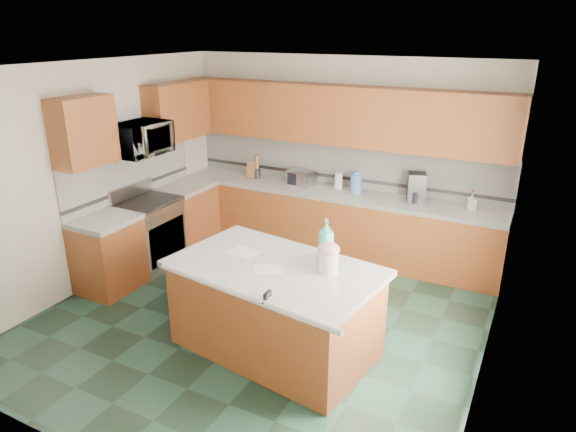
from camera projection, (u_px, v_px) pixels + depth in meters
The scene contains 52 objects.
floor at pixel (262, 317), 5.73m from camera, with size 4.60×4.60×0.00m, color black.
ceiling at pixel (257, 67), 4.79m from camera, with size 4.60×4.60×0.00m, color white.
wall_back at pixel (343, 155), 7.19m from camera, with size 4.60×0.04×2.70m, color silver.
wall_front at pixel (79, 307), 3.32m from camera, with size 4.60×0.04×2.70m, color silver.
wall_left at pixel (95, 175), 6.25m from camera, with size 0.04×4.60×2.70m, color silver.
wall_right at pixel (501, 245), 4.26m from camera, with size 0.04×4.60×2.70m, color silver.
back_base_cab at pixel (332, 224), 7.24m from camera, with size 4.60×0.60×0.86m, color #502612.
back_countertop at pixel (333, 193), 7.08m from camera, with size 4.60×0.64×0.06m, color white.
back_upper_cab at pixel (339, 115), 6.83m from camera, with size 4.60×0.33×0.78m, color #502612.
back_backsplash at pixel (341, 164), 7.20m from camera, with size 4.60×0.02×0.63m, color silver.
back_accent_band at pixel (341, 177), 7.27m from camera, with size 4.60×0.01×0.05m, color black.
left_base_cab_rear at pixel (187, 217), 7.51m from camera, with size 0.60×0.82×0.86m, color #502612.
left_counter_rear at pixel (185, 187), 7.35m from camera, with size 0.64×0.82×0.06m, color white.
left_base_cab_front at pixel (109, 256), 6.23m from camera, with size 0.60×0.72×0.86m, color #502612.
left_counter_front at pixel (104, 221), 6.07m from camera, with size 0.64×0.72×0.06m, color white.
left_backsplash at pixel (130, 174), 6.73m from camera, with size 0.02×2.30×0.63m, color silver.
left_accent_band at pixel (132, 188), 6.80m from camera, with size 0.01×2.30×0.05m, color black.
left_upper_cab_rear at pixel (178, 111), 7.15m from camera, with size 0.33×1.09×0.78m, color #502612.
left_upper_cab_front at pixel (84, 132), 5.76m from camera, with size 0.33×0.72×0.78m, color #502612.
range_body at pixel (150, 235), 6.85m from camera, with size 0.60×0.76×0.88m, color #B7B7BC.
range_oven_door at pixel (167, 241), 6.74m from camera, with size 0.02×0.68×0.55m, color black.
range_cooktop at pixel (147, 202), 6.69m from camera, with size 0.62×0.78×0.04m, color black.
range_handle at pixel (167, 215), 6.59m from camera, with size 0.02×0.02×0.66m, color #B7B7BC.
range_backguard at pixel (131, 191), 6.76m from camera, with size 0.06×0.76×0.18m, color #B7B7BC.
microwave at pixel (140, 139), 6.40m from camera, with size 0.73×0.50×0.41m, color #B7B7BC.
island_base at pixel (275, 311), 5.04m from camera, with size 1.88×1.07×0.86m, color #502612.
island_top at pixel (275, 268), 4.88m from camera, with size 1.98×1.17×0.06m, color white.
island_bullnose at pixel (242, 296), 4.39m from camera, with size 0.06×0.06×1.98m, color white.
treat_jar at pixel (328, 262), 4.71m from camera, with size 0.19×0.19×0.20m, color white.
treat_jar_lid at pixel (329, 249), 4.67m from camera, with size 0.21×0.21×0.13m, color pink.
treat_jar_knob at pixel (329, 245), 4.65m from camera, with size 0.02×0.02×0.07m, color tan.
treat_jar_knob_end_l at pixel (325, 244), 4.67m from camera, with size 0.04×0.04×0.04m, color tan.
treat_jar_knob_end_r at pixel (332, 246), 4.64m from camera, with size 0.04×0.04×0.04m, color tan.
soap_bottle_island at pixel (326, 241), 4.88m from camera, with size 0.16×0.17×0.43m, color #3AB8BA.
paper_sheet_a at pixel (269, 269), 4.80m from camera, with size 0.27×0.20×0.00m, color white.
paper_sheet_b at pixel (244, 252), 5.15m from camera, with size 0.31×0.24×0.00m, color white.
clamp_body at pixel (267, 297), 4.29m from camera, with size 0.03×0.10×0.09m, color black.
clamp_handle at pixel (264, 302), 4.25m from camera, with size 0.02×0.02×0.07m, color black.
knife_block at pixel (252, 170), 7.64m from camera, with size 0.13×0.11×0.24m, color #472814.
utensil_crock at pixel (257, 173), 7.66m from camera, with size 0.11×0.11×0.14m, color black.
utensil_bundle at pixel (257, 162), 7.60m from camera, with size 0.06×0.06×0.20m, color #472814.
toaster_oven at pixel (301, 178), 7.30m from camera, with size 0.36×0.25×0.21m, color #B7B7BC.
toaster_oven_door at pixel (298, 180), 7.20m from camera, with size 0.32×0.01×0.17m, color black.
paper_towel at pixel (338, 181), 7.10m from camera, with size 0.10×0.10×0.23m, color white.
paper_towel_base at pixel (338, 189), 7.14m from camera, with size 0.16×0.16×0.01m, color #B7B7BC.
water_jug at pixel (356, 184), 6.94m from camera, with size 0.16×0.16×0.26m, color #4A79BF.
water_jug_neck at pixel (357, 173), 6.89m from camera, with size 0.07×0.07×0.04m, color #4A79BF.
coffee_maker at pixel (416, 187), 6.60m from camera, with size 0.22×0.24×0.38m, color black.
coffee_carafe at pixel (414, 197), 6.59m from camera, with size 0.15×0.15×0.15m, color black.
soap_bottle_back at pixel (472, 201), 6.30m from camera, with size 0.10×0.10×0.23m, color white.
soap_back_cap at pixel (473, 191), 6.25m from camera, with size 0.02×0.02×0.03m, color red.
window_light_proxy at pixel (497, 236), 4.06m from camera, with size 0.02×1.40×1.10m, color white.
Camera 1 is at (2.53, -4.29, 3.06)m, focal length 32.00 mm.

